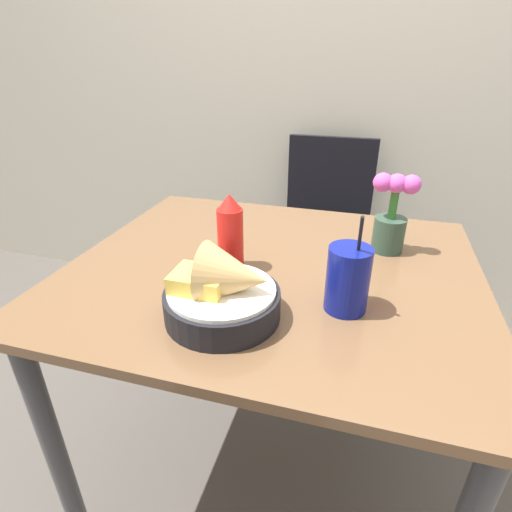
{
  "coord_description": "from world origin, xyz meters",
  "views": [
    {
      "loc": [
        0.21,
        -0.87,
        1.26
      ],
      "look_at": [
        -0.02,
        -0.07,
        0.84
      ],
      "focal_mm": 28.0,
      "sensor_mm": 36.0,
      "label": 1
    }
  ],
  "objects": [
    {
      "name": "ground_plane",
      "position": [
        0.0,
        0.0,
        0.0
      ],
      "size": [
        12.0,
        12.0,
        0.0
      ],
      "primitive_type": "plane",
      "color": "#4C4742"
    },
    {
      "name": "drink_cup",
      "position": [
        0.19,
        -0.14,
        0.84
      ],
      "size": [
        0.09,
        0.09,
        0.22
      ],
      "color": "navy",
      "rests_on": "dining_table"
    },
    {
      "name": "ketchup_bottle",
      "position": [
        -0.1,
        -0.04,
        0.87
      ],
      "size": [
        0.06,
        0.06,
        0.19
      ],
      "color": "red",
      "rests_on": "dining_table"
    },
    {
      "name": "dining_table",
      "position": [
        0.0,
        0.0,
        0.66
      ],
      "size": [
        1.02,
        0.88,
        0.78
      ],
      "color": "brown",
      "rests_on": "ground_plane"
    },
    {
      "name": "chair_far_window",
      "position": [
        0.04,
        0.9,
        0.54
      ],
      "size": [
        0.4,
        0.4,
        0.93
      ],
      "color": "black",
      "rests_on": "ground_plane"
    },
    {
      "name": "wall_window",
      "position": [
        0.0,
        1.11,
        1.3
      ],
      "size": [
        7.0,
        0.06,
        2.6
      ],
      "color": "#B7B2A3",
      "rests_on": "ground_plane"
    },
    {
      "name": "food_basket",
      "position": [
        -0.04,
        -0.24,
        0.84
      ],
      "size": [
        0.24,
        0.24,
        0.16
      ],
      "color": "black",
      "rests_on": "dining_table"
    },
    {
      "name": "flower_vase",
      "position": [
        0.28,
        0.17,
        0.88
      ],
      "size": [
        0.12,
        0.08,
        0.21
      ],
      "color": "#2D4738",
      "rests_on": "dining_table"
    }
  ]
}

